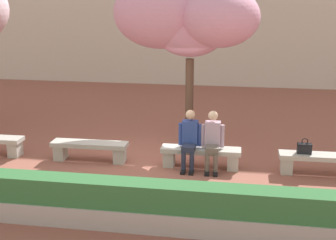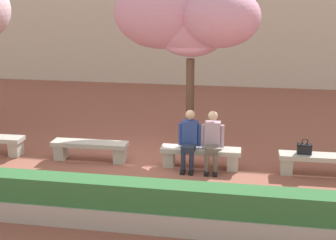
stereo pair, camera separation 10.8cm
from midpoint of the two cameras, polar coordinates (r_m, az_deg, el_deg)
The scene contains 9 objects.
ground_plane at distance 10.65m, azimuth -3.20°, elevation -5.36°, with size 100.00×100.00×0.00m, color #8E5142.
stone_bench_near_west at distance 10.89m, azimuth -9.81°, elevation -3.41°, with size 1.76×0.45×0.45m.
stone_bench_center at distance 10.35m, azimuth 3.72°, elevation -4.20°, with size 1.76×0.45×0.45m.
stone_bench_near_east at distance 10.44m, azimuth 17.87°, elevation -4.78°, with size 1.76×0.45×0.45m.
person_seated_left at distance 10.21m, azimuth 2.34°, elevation -2.13°, with size 0.51×0.68×1.29m.
person_seated_right at distance 10.16m, azimuth 5.13°, elevation -2.26°, with size 0.51×0.69×1.29m.
handbag at distance 10.30m, azimuth 16.01°, elevation -3.26°, with size 0.30×0.15×0.34m.
cherry_tree_main at distance 11.50m, azimuth 1.83°, elevation 12.32°, with size 3.55×2.31×4.15m.
planter_hedge_foreground at distance 7.91m, azimuth -7.92°, elevation -10.01°, with size 12.51×0.50×0.80m.
Camera 1 is at (2.18, -9.73, 3.73)m, focal length 50.00 mm.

